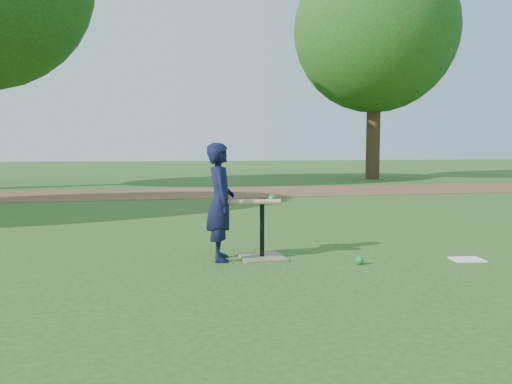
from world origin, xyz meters
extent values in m
plane|color=#285116|center=(0.00, 0.00, 0.00)|extent=(80.00, 80.00, 0.00)
cube|color=brown|center=(0.00, 7.50, 0.01)|extent=(24.00, 3.00, 0.01)
imported|color=black|center=(-0.74, -0.07, 0.58)|extent=(0.30, 0.44, 1.17)
sphere|color=#0D8F30|center=(0.54, -0.54, 0.04)|extent=(0.08, 0.08, 0.08)
cube|color=white|center=(1.67, -0.58, 0.01)|extent=(0.33, 0.27, 0.01)
cube|color=#827452|center=(-0.32, -0.08, 0.01)|extent=(0.45, 0.45, 0.02)
cylinder|color=black|center=(-0.32, -0.08, 0.30)|extent=(0.05, 0.05, 0.55)
cylinder|color=black|center=(-0.32, -0.08, 0.58)|extent=(0.08, 0.08, 0.06)
cylinder|color=tan|center=(-0.44, -0.10, 0.58)|extent=(0.60, 0.13, 0.05)
sphere|color=tan|center=(-0.74, -0.14, 0.58)|extent=(0.06, 0.06, 0.06)
sphere|color=#0D8F30|center=(-0.21, -0.09, 0.61)|extent=(0.08, 0.08, 0.08)
cylinder|color=#382316|center=(6.50, 12.00, 1.71)|extent=(0.50, 0.50, 3.42)
sphere|color=#285B19|center=(6.50, 12.00, 5.30)|extent=(5.80, 5.80, 5.80)
camera|label=1|loc=(-1.40, -4.94, 1.11)|focal=35.00mm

